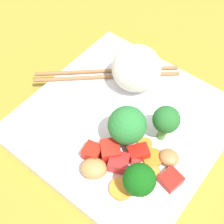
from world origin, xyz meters
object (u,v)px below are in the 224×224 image
Objects in this scene: square_plate at (123,123)px; chopstick_pair at (107,74)px; rice_mound at (136,68)px; carrot_slice_1 at (153,158)px; broccoli_floret_0 at (127,126)px.

chopstick_pair is at bearing -38.23° from square_plate.
rice_mound is 14.32cm from carrot_slice_1.
rice_mound is at bearing 154.15° from chopstick_pair.
carrot_slice_1 is 16.99cm from chopstick_pair.
broccoli_floret_0 is 2.41× the size of carrot_slice_1.
broccoli_floret_0 is at bearing -2.93° from carrot_slice_1.
square_plate is 7.85cm from carrot_slice_1.
rice_mound is 1.13× the size of broccoli_floret_0.
carrot_slice_1 is at bearing 133.22° from rice_mound.
broccoli_floret_0 reaches higher than carrot_slice_1.
chopstick_pair is (9.83, -8.74, -3.70)cm from broccoli_floret_0.
carrot_slice_1 is 0.14× the size of chopstick_pair.
carrot_slice_1 is (-9.54, 10.15, -3.29)cm from rice_mound.
chopstick_pair is (14.43, -8.97, -0.00)cm from carrot_slice_1.
chopstick_pair is at bearing -31.87° from carrot_slice_1.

